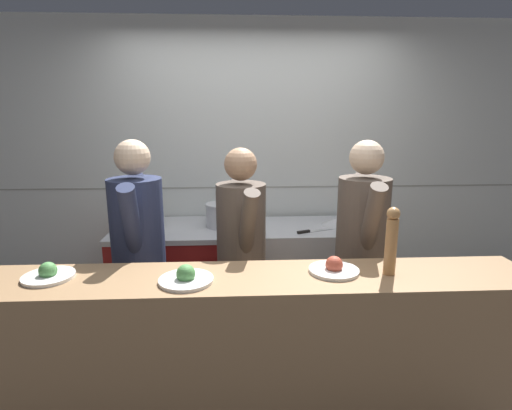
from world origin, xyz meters
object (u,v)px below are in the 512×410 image
(sauce_pot, at_px, (221,214))
(plated_dish_appetiser, at_px, (186,278))
(mixing_bowl_steel, at_px, (338,221))
(chef_sous, at_px, (241,254))
(plated_dish_main, at_px, (48,274))
(stock_pot, at_px, (147,214))
(chef_head_cook, at_px, (139,254))
(chefs_knife, at_px, (314,231))
(plated_dish_dessert, at_px, (334,268))
(chef_line, at_px, (361,251))
(oven_range, at_px, (188,277))
(pepper_mill, at_px, (391,240))

(sauce_pot, relative_size, plated_dish_appetiser, 0.98)
(mixing_bowl_steel, relative_size, chef_sous, 0.18)
(plated_dish_main, bearing_deg, mixing_bowl_steel, 34.56)
(stock_pot, bearing_deg, chef_head_cook, -82.47)
(chefs_knife, distance_m, plated_dish_dessert, 1.09)
(mixing_bowl_steel, relative_size, chef_line, 0.17)
(sauce_pot, bearing_deg, stock_pot, 179.49)
(oven_range, height_order, plated_dish_main, plated_dish_main)
(sauce_pot, distance_m, pepper_mill, 1.59)
(chefs_knife, relative_size, plated_dish_appetiser, 1.29)
(chef_line, bearing_deg, mixing_bowl_steel, 91.18)
(stock_pot, height_order, plated_dish_appetiser, stock_pot)
(stock_pot, relative_size, chef_head_cook, 0.16)
(pepper_mill, bearing_deg, chef_head_cook, 158.50)
(plated_dish_appetiser, xyz_separation_m, chef_line, (1.08, 0.60, -0.09))
(sauce_pot, distance_m, mixing_bowl_steel, 0.98)
(mixing_bowl_steel, xyz_separation_m, chefs_knife, (-0.24, -0.17, -0.03))
(mixing_bowl_steel, xyz_separation_m, plated_dish_appetiser, (-1.11, -1.33, 0.09))
(pepper_mill, height_order, chef_head_cook, chef_head_cook)
(chef_head_cook, bearing_deg, chef_sous, -0.64)
(stock_pot, xyz_separation_m, chef_head_cook, (0.10, -0.74, -0.08))
(oven_range, distance_m, sauce_pot, 0.62)
(chef_sous, bearing_deg, pepper_mill, -50.57)
(oven_range, height_order, chef_line, chef_line)
(plated_dish_main, xyz_separation_m, chef_head_cook, (0.33, 0.52, -0.09))
(sauce_pot, distance_m, chef_sous, 0.70)
(chef_head_cook, xyz_separation_m, chef_line, (1.45, -0.00, -0.00))
(sauce_pot, bearing_deg, pepper_mill, -54.72)
(oven_range, distance_m, mixing_bowl_steel, 1.36)
(plated_dish_dessert, bearing_deg, chef_line, 58.88)
(oven_range, height_order, sauce_pot, sauce_pot)
(sauce_pot, height_order, pepper_mill, pepper_mill)
(chef_line, bearing_deg, plated_dish_dessert, -117.21)
(plated_dish_appetiser, distance_m, chef_head_cook, 0.72)
(pepper_mill, bearing_deg, plated_dish_dessert, 171.76)
(chefs_knife, height_order, plated_dish_appetiser, plated_dish_appetiser)
(plated_dish_appetiser, bearing_deg, oven_range, 97.04)
(plated_dish_main, relative_size, chef_head_cook, 0.15)
(plated_dish_dessert, bearing_deg, plated_dish_main, -179.90)
(oven_range, height_order, mixing_bowl_steel, mixing_bowl_steel)
(oven_range, distance_m, chefs_knife, 1.14)
(chefs_knife, relative_size, chef_line, 0.21)
(oven_range, distance_m, plated_dish_appetiser, 1.45)
(sauce_pot, distance_m, chefs_knife, 0.77)
(chefs_knife, bearing_deg, oven_range, 171.09)
(chef_head_cook, height_order, chef_sous, chef_head_cook)
(chef_sous, bearing_deg, sauce_pot, 91.21)
(plated_dish_dessert, bearing_deg, oven_range, 126.84)
(chef_head_cook, bearing_deg, plated_dish_appetiser, -63.60)
(oven_range, height_order, chefs_knife, chefs_knife)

